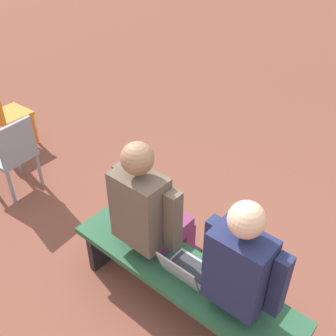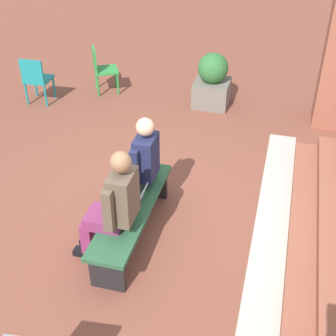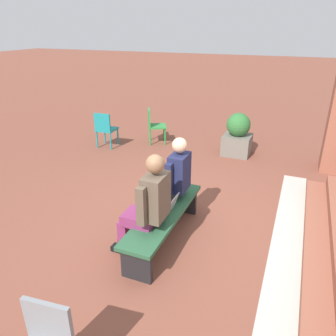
% 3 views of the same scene
% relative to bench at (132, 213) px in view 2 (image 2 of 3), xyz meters
% --- Properties ---
extents(ground_plane, '(60.00, 60.00, 0.00)m').
position_rel_bench_xyz_m(ground_plane, '(-0.23, 0.19, -0.35)').
color(ground_plane, brown).
extents(concrete_strip, '(5.62, 0.40, 0.01)m').
position_rel_bench_xyz_m(concrete_strip, '(0.00, 1.55, -0.35)').
color(concrete_strip, '#B7B2A8').
rests_on(concrete_strip, ground).
extents(bench, '(1.80, 0.44, 0.45)m').
position_rel_bench_xyz_m(bench, '(0.00, 0.00, 0.00)').
color(bench, '#285638').
rests_on(bench, ground).
extents(person_student, '(0.53, 0.67, 1.33)m').
position_rel_bench_xyz_m(person_student, '(-0.44, -0.07, 0.36)').
color(person_student, '#383842').
rests_on(person_student, ground).
extents(person_adult, '(0.56, 0.71, 1.37)m').
position_rel_bench_xyz_m(person_adult, '(0.34, -0.07, 0.38)').
color(person_adult, '#7F2D5B').
rests_on(person_adult, ground).
extents(laptop, '(0.32, 0.29, 0.21)m').
position_rel_bench_xyz_m(laptop, '(-0.04, 0.01, 0.15)').
color(laptop, '#9EA0A5').
rests_on(laptop, bench).
extents(plastic_chair_mid_courtyard, '(0.44, 0.44, 0.84)m').
position_rel_bench_xyz_m(plastic_chair_mid_courtyard, '(-2.87, -2.72, 0.13)').
color(plastic_chair_mid_courtyard, teal).
rests_on(plastic_chair_mid_courtyard, ground).
extents(plastic_chair_far_right, '(0.57, 0.57, 0.84)m').
position_rel_bench_xyz_m(plastic_chair_far_right, '(-3.60, -1.80, 0.13)').
color(plastic_chair_far_right, '#2D893D').
rests_on(plastic_chair_far_right, ground).
extents(planter, '(0.60, 0.60, 0.94)m').
position_rel_bench_xyz_m(planter, '(-3.60, 0.24, 0.08)').
color(planter, '#6B665B').
rests_on(planter, ground).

